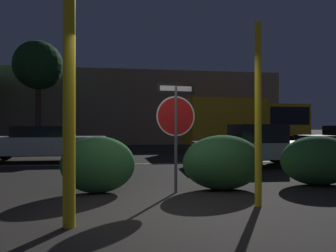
{
  "coord_description": "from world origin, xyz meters",
  "views": [
    {
      "loc": [
        -0.74,
        -4.96,
        1.3
      ],
      "look_at": [
        0.55,
        3.04,
        1.33
      ],
      "focal_mm": 35.0,
      "sensor_mm": 36.0,
      "label": 1
    }
  ],
  "objects_px": {
    "yellow_pole_right": "(258,114)",
    "tree_0": "(38,66)",
    "hedge_bush_1": "(98,165)",
    "passing_car_2": "(254,146)",
    "stop_sign": "(176,116)",
    "delivery_truck": "(247,122)",
    "yellow_pole_left": "(69,106)",
    "passing_car_1": "(40,143)",
    "hedge_bush_3": "(318,160)",
    "hedge_bush_2": "(223,162)"
  },
  "relations": [
    {
      "from": "yellow_pole_left",
      "to": "passing_car_1",
      "type": "height_order",
      "value": "yellow_pole_left"
    },
    {
      "from": "stop_sign",
      "to": "delivery_truck",
      "type": "xyz_separation_m",
      "value": [
        5.89,
        10.52,
        0.05
      ]
    },
    {
      "from": "yellow_pole_left",
      "to": "hedge_bush_1",
      "type": "bearing_deg",
      "value": 83.37
    },
    {
      "from": "passing_car_2",
      "to": "delivery_truck",
      "type": "bearing_deg",
      "value": -17.93
    },
    {
      "from": "yellow_pole_left",
      "to": "delivery_truck",
      "type": "xyz_separation_m",
      "value": [
        7.67,
        12.5,
        -0.01
      ]
    },
    {
      "from": "stop_sign",
      "to": "passing_car_2",
      "type": "relative_size",
      "value": 0.55
    },
    {
      "from": "hedge_bush_2",
      "to": "hedge_bush_3",
      "type": "bearing_deg",
      "value": 4.23
    },
    {
      "from": "hedge_bush_3",
      "to": "delivery_truck",
      "type": "xyz_separation_m",
      "value": [
        2.59,
        10.2,
        1.01
      ]
    },
    {
      "from": "yellow_pole_right",
      "to": "hedge_bush_3",
      "type": "distance_m",
      "value": 2.87
    },
    {
      "from": "passing_car_2",
      "to": "passing_car_1",
      "type": "bearing_deg",
      "value": 73.13
    },
    {
      "from": "passing_car_1",
      "to": "tree_0",
      "type": "distance_m",
      "value": 9.89
    },
    {
      "from": "yellow_pole_right",
      "to": "passing_car_2",
      "type": "height_order",
      "value": "yellow_pole_right"
    },
    {
      "from": "hedge_bush_2",
      "to": "yellow_pole_right",
      "type": "bearing_deg",
      "value": -85.62
    },
    {
      "from": "yellow_pole_left",
      "to": "hedge_bush_1",
      "type": "height_order",
      "value": "yellow_pole_left"
    },
    {
      "from": "passing_car_2",
      "to": "tree_0",
      "type": "height_order",
      "value": "tree_0"
    },
    {
      "from": "stop_sign",
      "to": "hedge_bush_1",
      "type": "relative_size",
      "value": 1.49
    },
    {
      "from": "passing_car_1",
      "to": "delivery_truck",
      "type": "height_order",
      "value": "delivery_truck"
    },
    {
      "from": "stop_sign",
      "to": "tree_0",
      "type": "distance_m",
      "value": 16.62
    },
    {
      "from": "hedge_bush_1",
      "to": "hedge_bush_3",
      "type": "height_order",
      "value": "hedge_bush_1"
    },
    {
      "from": "stop_sign",
      "to": "passing_car_1",
      "type": "bearing_deg",
      "value": 115.1
    },
    {
      "from": "passing_car_1",
      "to": "hedge_bush_3",
      "type": "bearing_deg",
      "value": -128.76
    },
    {
      "from": "hedge_bush_1",
      "to": "passing_car_1",
      "type": "bearing_deg",
      "value": 111.41
    },
    {
      "from": "yellow_pole_left",
      "to": "yellow_pole_right",
      "type": "xyz_separation_m",
      "value": [
        2.91,
        0.67,
        -0.07
      ]
    },
    {
      "from": "hedge_bush_1",
      "to": "passing_car_2",
      "type": "distance_m",
      "value": 6.06
    },
    {
      "from": "hedge_bush_1",
      "to": "tree_0",
      "type": "height_order",
      "value": "tree_0"
    },
    {
      "from": "passing_car_2",
      "to": "yellow_pole_left",
      "type": "bearing_deg",
      "value": 141.6
    },
    {
      "from": "yellow_pole_left",
      "to": "passing_car_1",
      "type": "relative_size",
      "value": 0.64
    },
    {
      "from": "yellow_pole_right",
      "to": "yellow_pole_left",
      "type": "bearing_deg",
      "value": -166.96
    },
    {
      "from": "yellow_pole_left",
      "to": "hedge_bush_2",
      "type": "xyz_separation_m",
      "value": [
        2.8,
        2.13,
        -1.01
      ]
    },
    {
      "from": "delivery_truck",
      "to": "hedge_bush_1",
      "type": "bearing_deg",
      "value": -37.1
    },
    {
      "from": "stop_sign",
      "to": "passing_car_1",
      "type": "distance_m",
      "value": 7.64
    },
    {
      "from": "yellow_pole_left",
      "to": "hedge_bush_3",
      "type": "xyz_separation_m",
      "value": [
        5.08,
        2.3,
        -1.03
      ]
    },
    {
      "from": "tree_0",
      "to": "delivery_truck",
      "type": "bearing_deg",
      "value": -21.07
    },
    {
      "from": "yellow_pole_right",
      "to": "passing_car_2",
      "type": "relative_size",
      "value": 0.76
    },
    {
      "from": "hedge_bush_3",
      "to": "passing_car_1",
      "type": "relative_size",
      "value": 0.35
    },
    {
      "from": "yellow_pole_right",
      "to": "tree_0",
      "type": "relative_size",
      "value": 0.45
    },
    {
      "from": "hedge_bush_1",
      "to": "delivery_truck",
      "type": "height_order",
      "value": "delivery_truck"
    },
    {
      "from": "hedge_bush_3",
      "to": "tree_0",
      "type": "bearing_deg",
      "value": 122.09
    },
    {
      "from": "hedge_bush_3",
      "to": "passing_car_2",
      "type": "xyz_separation_m",
      "value": [
        0.04,
        3.51,
        0.13
      ]
    },
    {
      "from": "yellow_pole_right",
      "to": "tree_0",
      "type": "distance_m",
      "value": 18.22
    },
    {
      "from": "passing_car_2",
      "to": "delivery_truck",
      "type": "xyz_separation_m",
      "value": [
        2.55,
        6.69,
        0.88
      ]
    },
    {
      "from": "hedge_bush_3",
      "to": "delivery_truck",
      "type": "height_order",
      "value": "delivery_truck"
    },
    {
      "from": "delivery_truck",
      "to": "tree_0",
      "type": "xyz_separation_m",
      "value": [
        -11.85,
        4.56,
        3.56
      ]
    },
    {
      "from": "passing_car_2",
      "to": "tree_0",
      "type": "bearing_deg",
      "value": 42.52
    },
    {
      "from": "yellow_pole_left",
      "to": "passing_car_1",
      "type": "xyz_separation_m",
      "value": [
        -2.2,
        8.45,
        -0.89
      ]
    },
    {
      "from": "hedge_bush_1",
      "to": "stop_sign",
      "type": "bearing_deg",
      "value": -7.69
    },
    {
      "from": "stop_sign",
      "to": "delivery_truck",
      "type": "height_order",
      "value": "delivery_truck"
    },
    {
      "from": "stop_sign",
      "to": "delivery_truck",
      "type": "distance_m",
      "value": 12.06
    },
    {
      "from": "passing_car_2",
      "to": "tree_0",
      "type": "relative_size",
      "value": 0.6
    },
    {
      "from": "hedge_bush_1",
      "to": "passing_car_2",
      "type": "bearing_deg",
      "value": 36.7
    }
  ]
}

